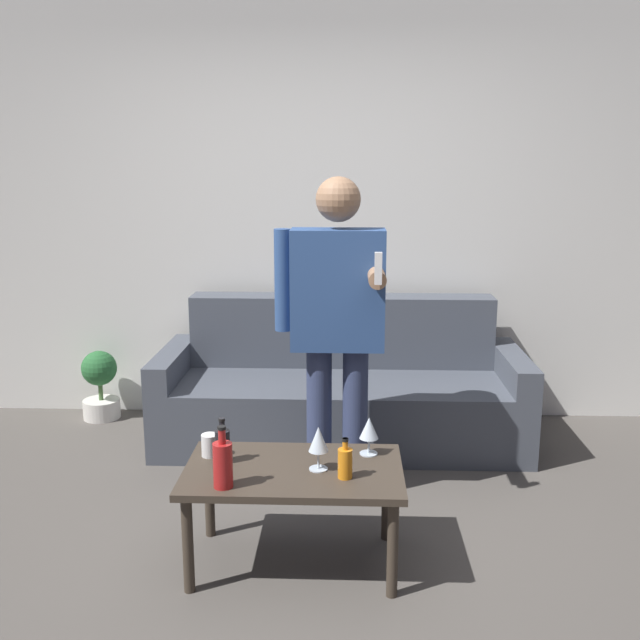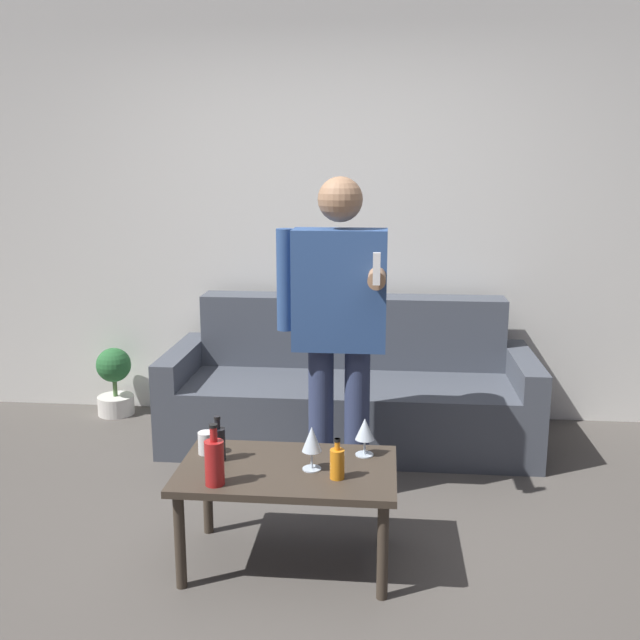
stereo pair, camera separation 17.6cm
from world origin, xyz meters
TOP-DOWN VIEW (x-y plane):
  - ground_plane at (0.00, 0.00)m, footprint 16.00×16.00m
  - wall_back at (0.00, 2.05)m, footprint 8.00×0.06m
  - couch at (0.19, 1.57)m, footprint 2.18×0.83m
  - coffee_table at (0.01, 0.13)m, footprint 0.90×0.54m
  - bottle_orange at (0.22, 0.05)m, footprint 0.06×0.06m
  - bottle_green at (-0.25, -0.05)m, footprint 0.08×0.08m
  - bottle_dark at (-0.29, 0.18)m, footprint 0.06×0.06m
  - wine_glass_near at (0.32, 0.29)m, footprint 0.08×0.08m
  - wine_glass_far at (0.11, 0.12)m, footprint 0.08×0.08m
  - cup_on_table at (-0.36, 0.24)m, footprint 0.07×0.07m
  - person_standing_front at (0.17, 0.78)m, footprint 0.53×0.42m
  - potted_plant at (-1.40, 1.85)m, footprint 0.24×0.24m

SIDE VIEW (x-z plane):
  - ground_plane at x=0.00m, z-range 0.00..0.00m
  - potted_plant at x=-1.40m, z-range 0.01..0.47m
  - couch at x=0.19m, z-range -0.13..0.72m
  - coffee_table at x=0.01m, z-range 0.16..0.60m
  - cup_on_table at x=-0.36m, z-range 0.43..0.53m
  - bottle_orange at x=0.22m, z-range 0.42..0.58m
  - bottle_dark at x=-0.29m, z-range 0.41..0.61m
  - bottle_green at x=-0.25m, z-range 0.41..0.65m
  - wine_glass_near at x=0.32m, z-range 0.46..0.63m
  - wine_glass_far at x=0.11m, z-range 0.47..0.65m
  - person_standing_front at x=0.17m, z-range 0.13..1.73m
  - wall_back at x=0.00m, z-range 0.00..2.70m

